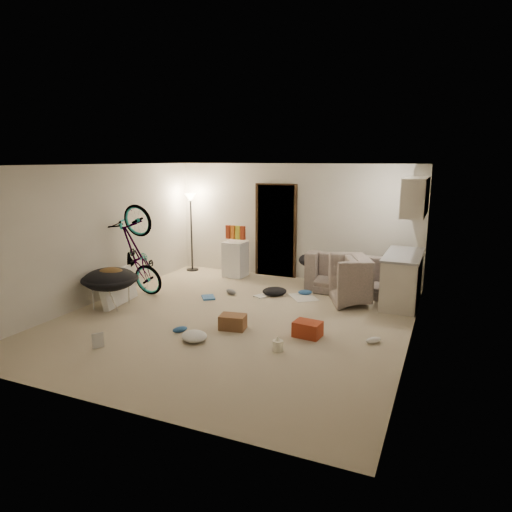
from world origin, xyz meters
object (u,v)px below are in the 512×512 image
at_px(kitchen_counter, 402,279).
at_px(saucer_chair, 110,284).
at_px(bicycle, 138,271).
at_px(drink_case_b, 308,329).
at_px(mini_fridge, 235,259).
at_px(tv_box, 118,287).
at_px(drink_case_a, 233,322).
at_px(juicer, 278,345).
at_px(armchair, 367,286).
at_px(sofa, 357,277).
at_px(floor_lamp, 191,216).

distance_m(kitchen_counter, saucer_chair, 5.26).
xyz_separation_m(bicycle, drink_case_b, (3.63, -0.74, -0.36)).
relative_size(kitchen_counter, saucer_chair, 1.51).
bearing_deg(mini_fridge, bicycle, -116.13).
bearing_deg(tv_box, drink_case_a, -14.13).
distance_m(kitchen_counter, juicer, 3.23).
relative_size(armchair, bicycle, 0.54).
relative_size(kitchen_counter, drink_case_b, 3.78).
bearing_deg(armchair, sofa, 0.95).
bearing_deg(kitchen_counter, floor_lamp, 172.34).
height_order(saucer_chair, tv_box, saucer_chair).
bearing_deg(drink_case_b, floor_lamp, 148.08).
xyz_separation_m(drink_case_a, juicer, (0.94, -0.50, -0.02)).
relative_size(kitchen_counter, armchair, 1.54).
relative_size(armchair, juicer, 4.54).
bearing_deg(mini_fridge, sofa, -0.52).
height_order(tv_box, drink_case_b, tv_box).
height_order(armchair, tv_box, armchair).
relative_size(bicycle, mini_fridge, 2.30).
relative_size(kitchen_counter, drink_case_a, 3.80).
relative_size(kitchen_counter, sofa, 0.77).
height_order(kitchen_counter, sofa, kitchen_counter).
xyz_separation_m(mini_fridge, drink_case_b, (2.55, -2.81, -0.28)).
relative_size(armchair, drink_case_a, 2.48).
bearing_deg(drink_case_b, sofa, 91.81).
xyz_separation_m(floor_lamp, juicer, (3.51, -3.57, -1.22)).
bearing_deg(saucer_chair, mini_fridge, 69.14).
relative_size(kitchen_counter, bicycle, 0.83).
height_order(bicycle, drink_case_b, bicycle).
height_order(floor_lamp, drink_case_a, floor_lamp).
height_order(kitchen_counter, saucer_chair, kitchen_counter).
xyz_separation_m(armchair, tv_box, (-4.15, -1.87, -0.00)).
xyz_separation_m(mini_fridge, juicer, (2.33, -3.47, -0.31)).
bearing_deg(saucer_chair, armchair, 26.37).
xyz_separation_m(tv_box, drink_case_a, (2.47, -0.31, -0.20)).
distance_m(armchair, tv_box, 4.55).
bearing_deg(tv_box, armchair, 17.27).
height_order(sofa, drink_case_b, sofa).
height_order(floor_lamp, tv_box, floor_lamp).
relative_size(drink_case_a, drink_case_b, 0.99).
distance_m(armchair, drink_case_a, 2.76).
bearing_deg(bicycle, drink_case_a, -107.30).
relative_size(floor_lamp, juicer, 8.41).
height_order(bicycle, saucer_chair, bicycle).
relative_size(floor_lamp, armchair, 1.85).
height_order(mini_fridge, tv_box, mini_fridge).
xyz_separation_m(kitchen_counter, bicycle, (-4.73, -1.52, 0.04)).
distance_m(tv_box, drink_case_a, 2.50).
xyz_separation_m(floor_lamp, kitchen_counter, (4.83, -0.65, -0.87)).
relative_size(bicycle, saucer_chair, 1.83).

